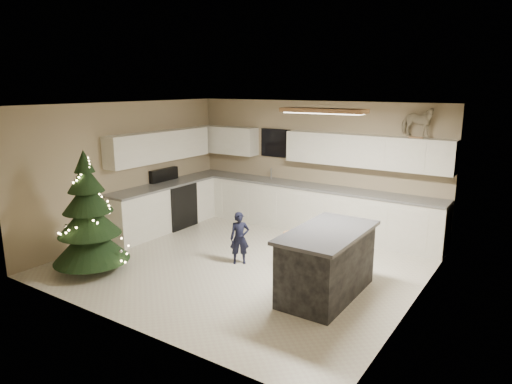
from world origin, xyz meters
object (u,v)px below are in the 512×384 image
Objects in this scene: toddler at (240,238)px; rocking_horse at (417,122)px; island at (327,263)px; christmas_tree at (89,222)px; bar_stool at (292,242)px.

rocking_horse is at bearing 11.18° from toddler.
island is at bearing -46.71° from toddler.
christmas_tree is 2.40m from toddler.
toddler is (-1.70, 0.28, -0.04)m from island.
rocking_horse is (3.90, 3.92, 1.48)m from christmas_tree.
bar_stool is 0.92× the size of rocking_horse.
christmas_tree is at bearing -176.43° from toddler.
toddler reaches higher than bar_stool.
toddler is at bearing 40.83° from christmas_tree.
toddler is at bearing -158.57° from bar_stool.
christmas_tree is at bearing -144.36° from bar_stool.
bar_stool is at bearing 155.37° from rocking_horse.
island is 0.87× the size of christmas_tree.
island reaches higher than bar_stool.
bar_stool is 3.05m from rocking_horse.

